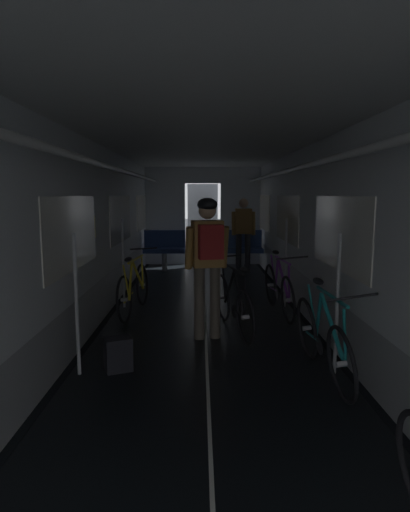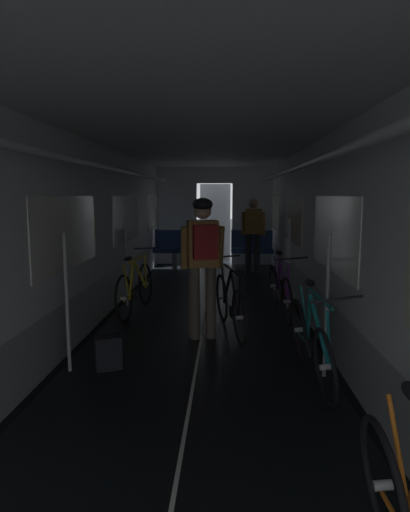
# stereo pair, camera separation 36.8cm
# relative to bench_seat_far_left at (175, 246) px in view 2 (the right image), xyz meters

# --- Properties ---
(train_car_shell) EXTENTS (3.14, 12.34, 2.57)m
(train_car_shell) POSITION_rel_bench_seat_far_left_xyz_m (0.90, -4.47, 1.13)
(train_car_shell) COLOR black
(train_car_shell) RESTS_ON ground
(bench_seat_far_left) EXTENTS (0.98, 0.51, 0.95)m
(bench_seat_far_left) POSITION_rel_bench_seat_far_left_xyz_m (0.00, 0.00, 0.00)
(bench_seat_far_left) COLOR gray
(bench_seat_far_left) RESTS_ON ground
(bench_seat_far_right) EXTENTS (0.98, 0.51, 0.95)m
(bench_seat_far_right) POSITION_rel_bench_seat_far_left_xyz_m (1.80, 0.00, 0.00)
(bench_seat_far_right) COLOR gray
(bench_seat_far_right) RESTS_ON ground
(bicycle_teal) EXTENTS (0.44, 1.69, 0.95)m
(bicycle_teal) POSITION_rel_bench_seat_far_left_xyz_m (2.02, -6.05, -0.19)
(bicycle_teal) COLOR black
(bicycle_teal) RESTS_ON ground
(bicycle_yellow) EXTENTS (0.44, 1.69, 0.95)m
(bicycle_yellow) POSITION_rel_bench_seat_far_left_xyz_m (-0.16, -3.75, -0.18)
(bicycle_yellow) COLOR black
(bicycle_yellow) RESTS_ON ground
(bicycle_purple) EXTENTS (0.44, 1.69, 0.95)m
(bicycle_purple) POSITION_rel_bench_seat_far_left_xyz_m (2.00, -3.78, -0.18)
(bicycle_purple) COLOR black
(bicycle_purple) RESTS_ON ground
(person_cyclist_aisle) EXTENTS (0.56, 0.45, 1.73)m
(person_cyclist_aisle) POSITION_rel_bench_seat_far_left_xyz_m (0.92, -4.91, 0.50)
(person_cyclist_aisle) COLOR brown
(person_cyclist_aisle) RESTS_ON ground
(bicycle_black_in_aisle) EXTENTS (0.51, 1.67, 0.94)m
(bicycle_black_in_aisle) POSITION_rel_bench_seat_far_left_xyz_m (1.26, -4.64, -0.18)
(bicycle_black_in_aisle) COLOR black
(bicycle_black_in_aisle) RESTS_ON ground
(person_standing_near_bench) EXTENTS (0.53, 0.23, 1.69)m
(person_standing_near_bench) POSITION_rel_bench_seat_far_left_xyz_m (1.80, -0.38, 0.41)
(person_standing_near_bench) COLOR #2D2D33
(person_standing_near_bench) RESTS_ON ground
(backpack_on_floor) EXTENTS (0.32, 0.29, 0.34)m
(backpack_on_floor) POSITION_rel_bench_seat_far_left_xyz_m (0.00, -5.88, -0.40)
(backpack_on_floor) COLOR black
(backpack_on_floor) RESTS_ON ground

